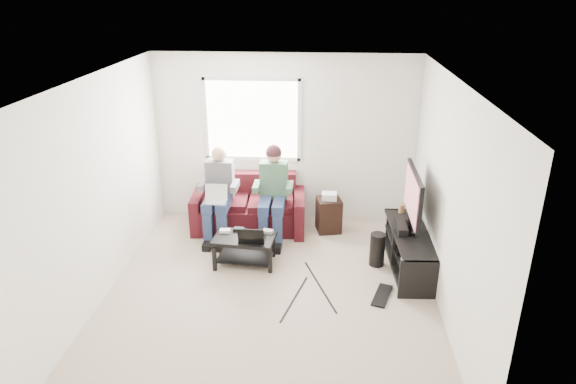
% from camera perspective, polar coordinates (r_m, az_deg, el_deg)
% --- Properties ---
extents(floor, '(4.50, 4.50, 0.00)m').
position_cam_1_polar(floor, '(6.43, -1.95, -11.15)').
color(floor, tan).
rests_on(floor, ground).
extents(ceiling, '(4.50, 4.50, 0.00)m').
position_cam_1_polar(ceiling, '(5.44, -2.32, 12.32)').
color(ceiling, white).
rests_on(ceiling, wall_back).
extents(wall_back, '(4.50, 0.00, 4.50)m').
position_cam_1_polar(wall_back, '(7.92, -0.33, 5.89)').
color(wall_back, white).
rests_on(wall_back, floor).
extents(wall_front, '(4.50, 0.00, 4.50)m').
position_cam_1_polar(wall_front, '(3.86, -5.88, -13.43)').
color(wall_front, white).
rests_on(wall_front, floor).
extents(wall_left, '(0.00, 4.50, 4.50)m').
position_cam_1_polar(wall_left, '(6.34, -20.38, 0.15)').
color(wall_left, white).
rests_on(wall_left, floor).
extents(wall_right, '(0.00, 4.50, 4.50)m').
position_cam_1_polar(wall_right, '(5.94, 17.43, -0.95)').
color(wall_right, white).
rests_on(wall_right, floor).
extents(window, '(1.48, 0.04, 1.28)m').
position_cam_1_polar(window, '(7.88, -4.01, 8.01)').
color(window, white).
rests_on(window, wall_back).
extents(sofa, '(1.75, 0.89, 0.80)m').
position_cam_1_polar(sofa, '(7.92, -4.33, -1.87)').
color(sofa, '#45111B').
rests_on(sofa, floor).
extents(person_left, '(0.40, 0.70, 1.33)m').
position_cam_1_polar(person_left, '(7.57, -7.73, 0.26)').
color(person_left, navy).
rests_on(person_left, sofa).
extents(person_right, '(0.40, 0.71, 1.37)m').
position_cam_1_polar(person_right, '(7.44, -1.69, 0.57)').
color(person_right, navy).
rests_on(person_right, sofa).
extents(laptop_silver, '(0.35, 0.27, 0.24)m').
position_cam_1_polar(laptop_silver, '(7.36, -8.09, -0.64)').
color(laptop_silver, silver).
rests_on(laptop_silver, person_left).
extents(coffee_table, '(0.84, 0.56, 0.40)m').
position_cam_1_polar(coffee_table, '(6.92, -4.86, -5.79)').
color(coffee_table, black).
rests_on(coffee_table, floor).
extents(laptop_black, '(0.34, 0.24, 0.24)m').
position_cam_1_polar(laptop_black, '(6.73, -4.02, -4.45)').
color(laptop_black, black).
rests_on(laptop_black, coffee_table).
extents(controller_a, '(0.14, 0.09, 0.04)m').
position_cam_1_polar(controller_a, '(7.01, -7.01, -4.31)').
color(controller_a, silver).
rests_on(controller_a, coffee_table).
extents(controller_b, '(0.15, 0.11, 0.04)m').
position_cam_1_polar(controller_b, '(7.03, -5.48, -4.15)').
color(controller_b, black).
rests_on(controller_b, coffee_table).
extents(controller_c, '(0.16, 0.12, 0.04)m').
position_cam_1_polar(controller_c, '(6.95, -2.26, -4.39)').
color(controller_c, gray).
rests_on(controller_c, coffee_table).
extents(tv_stand, '(0.54, 1.55, 0.51)m').
position_cam_1_polar(tv_stand, '(7.03, 13.31, -6.46)').
color(tv_stand, black).
rests_on(tv_stand, floor).
extents(tv, '(0.12, 1.10, 0.81)m').
position_cam_1_polar(tv, '(6.80, 13.71, -0.57)').
color(tv, black).
rests_on(tv, tv_stand).
extents(soundbar, '(0.12, 0.50, 0.10)m').
position_cam_1_polar(soundbar, '(6.95, 12.45, -3.65)').
color(soundbar, black).
rests_on(soundbar, tv_stand).
extents(drink_cup, '(0.08, 0.08, 0.12)m').
position_cam_1_polar(drink_cup, '(7.43, 12.48, -1.81)').
color(drink_cup, '#A27546').
rests_on(drink_cup, tv_stand).
extents(console_white, '(0.30, 0.22, 0.06)m').
position_cam_1_polar(console_white, '(6.65, 13.84, -7.57)').
color(console_white, silver).
rests_on(console_white, tv_stand).
extents(console_grey, '(0.34, 0.26, 0.08)m').
position_cam_1_polar(console_grey, '(7.26, 13.03, -4.76)').
color(console_grey, gray).
rests_on(console_grey, tv_stand).
extents(console_black, '(0.38, 0.30, 0.07)m').
position_cam_1_polar(console_black, '(6.95, 13.42, -6.10)').
color(console_black, black).
rests_on(console_black, tv_stand).
extents(subwoofer, '(0.20, 0.20, 0.46)m').
position_cam_1_polar(subwoofer, '(7.00, 9.89, -6.31)').
color(subwoofer, black).
rests_on(subwoofer, floor).
extents(keyboard_floor, '(0.31, 0.52, 0.03)m').
position_cam_1_polar(keyboard_floor, '(6.46, 10.40, -11.24)').
color(keyboard_floor, black).
rests_on(keyboard_floor, floor).
extents(end_table, '(0.35, 0.35, 0.62)m').
position_cam_1_polar(end_table, '(7.82, 4.55, -2.43)').
color(end_table, black).
rests_on(end_table, floor).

